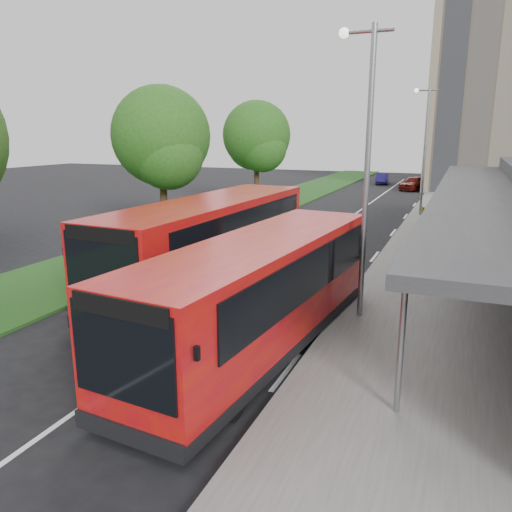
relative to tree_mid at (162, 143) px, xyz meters
The scene contains 15 objects.
ground 12.47m from the tree_mid, 52.23° to the right, with size 120.00×120.00×0.00m, color black.
pavement 17.68m from the tree_mid, 40.07° to the left, with size 5.00×80.00×0.15m, color slate.
grass_verge 11.98m from the tree_mid, 89.93° to the left, with size 5.00×80.00×0.10m, color #194917.
lane_centre_line 10.43m from the tree_mid, 40.30° to the left, with size 0.12×70.00×0.01m, color silver.
kerb_dashes 15.15m from the tree_mid, 43.97° to the left, with size 0.12×56.00×0.01m.
tree_mid is the anchor object (origin of this frame).
tree_far 12.00m from the tree_mid, 90.00° to the left, with size 4.73×4.73×7.60m.
lamp_post_near 13.18m from the tree_mid, 32.36° to the right, with size 1.44×0.28×8.00m.
lamp_post_far 17.07m from the tree_mid, 49.32° to the left, with size 1.44×0.28×8.00m.
bus_main 14.06m from the tree_mid, 47.22° to the right, with size 3.40×10.25×2.85m.
bus_second 8.78m from the tree_mid, 45.97° to the right, with size 3.27×11.15×3.13m.
litter_bin 13.35m from the tree_mid, ahead, with size 0.56×0.56×1.01m, color #392517.
bollard 15.60m from the tree_mid, 39.30° to the left, with size 0.16×0.16×1.00m, color yellow.
car_near 30.98m from the tree_mid, 72.43° to the left, with size 1.63×4.04×1.38m, color #63140E.
car_far 34.99m from the tree_mid, 80.94° to the left, with size 1.24×3.55×1.17m, color navy.
Camera 1 is at (6.72, -12.02, 5.39)m, focal length 35.00 mm.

